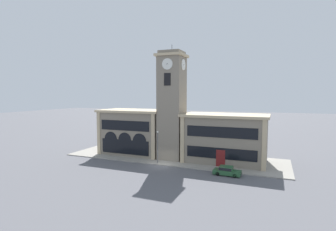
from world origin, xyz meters
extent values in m
plane|color=#56565B|center=(0.00, 0.00, 0.00)|extent=(300.00, 300.00, 0.00)
cube|color=gray|center=(0.00, 6.12, 0.07)|extent=(41.61, 12.24, 0.15)
cube|color=gray|center=(0.00, 4.98, 9.55)|extent=(4.39, 4.39, 19.10)
cube|color=tan|center=(0.00, 4.98, 19.32)|extent=(5.09, 5.09, 0.45)
cube|color=gray|center=(0.00, 4.98, 19.85)|extent=(4.04, 4.04, 0.60)
cylinder|color=#4C4C51|center=(0.00, 4.98, 20.75)|extent=(0.10, 0.10, 1.20)
cylinder|color=silver|center=(0.00, 2.73, 17.60)|extent=(1.99, 0.10, 1.99)
cylinder|color=black|center=(0.00, 2.66, 17.60)|extent=(0.16, 0.04, 0.16)
cylinder|color=silver|center=(2.25, 4.98, 17.60)|extent=(0.10, 1.99, 1.99)
cylinder|color=black|center=(2.32, 4.98, 17.60)|extent=(0.04, 0.16, 0.16)
cube|color=black|center=(0.00, 2.74, 14.91)|extent=(1.23, 0.10, 2.20)
cube|color=gray|center=(-8.93, 6.51, 4.33)|extent=(12.86, 7.46, 8.65)
cube|color=tan|center=(-8.93, 6.51, 8.88)|extent=(13.56, 8.16, 0.45)
cube|color=tan|center=(-15.01, 2.72, 4.33)|extent=(0.70, 0.16, 8.65)
cube|color=tan|center=(-2.85, 2.72, 4.33)|extent=(0.70, 0.16, 8.65)
cube|color=black|center=(-8.93, 2.74, 6.23)|extent=(10.55, 0.10, 1.90)
cube|color=black|center=(-8.93, 2.74, 2.08)|extent=(10.29, 0.10, 2.77)
cylinder|color=black|center=(-12.14, 2.73, 3.46)|extent=(2.83, 0.06, 2.83)
cylinder|color=black|center=(-8.93, 2.73, 3.46)|extent=(2.83, 0.06, 2.83)
cylinder|color=black|center=(-5.71, 2.73, 3.46)|extent=(2.83, 0.06, 2.83)
cube|color=gray|center=(9.65, 6.51, 4.13)|extent=(14.31, 7.46, 8.27)
cube|color=tan|center=(9.65, 6.51, 8.49)|extent=(15.01, 8.16, 0.45)
cube|color=tan|center=(2.85, 2.72, 4.13)|extent=(0.70, 0.16, 8.27)
cube|color=tan|center=(16.45, 2.72, 4.13)|extent=(0.70, 0.16, 8.27)
cube|color=black|center=(9.65, 2.74, 5.95)|extent=(11.73, 0.10, 1.82)
cube|color=maroon|center=(9.65, 2.73, 1.49)|extent=(1.50, 0.12, 2.98)
cube|color=black|center=(9.65, 2.74, 2.38)|extent=(11.73, 0.10, 1.85)
cube|color=#285633|center=(11.40, -1.17, 0.48)|extent=(4.14, 1.92, 0.62)
cube|color=#285633|center=(11.24, -1.16, 1.08)|extent=(2.01, 1.67, 0.58)
cube|color=black|center=(11.24, -1.16, 1.08)|extent=(1.94, 1.70, 0.43)
cylinder|color=black|center=(12.69, -0.43, 0.30)|extent=(0.61, 0.24, 0.60)
cylinder|color=black|center=(12.64, -1.99, 0.30)|extent=(0.61, 0.24, 0.60)
cylinder|color=black|center=(10.16, -0.34, 0.30)|extent=(0.61, 0.24, 0.60)
cylinder|color=black|center=(10.11, -1.90, 0.30)|extent=(0.61, 0.24, 0.60)
cylinder|color=#4C4C51|center=(-0.92, 0.54, 2.84)|extent=(0.12, 0.12, 5.38)
sphere|color=silver|center=(-0.92, 0.54, 5.71)|extent=(0.36, 0.36, 0.36)
camera|label=1|loc=(17.75, -40.49, 12.24)|focal=28.00mm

